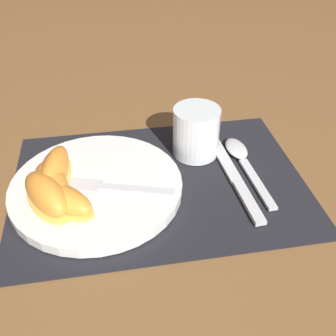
% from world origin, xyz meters
% --- Properties ---
extents(ground_plane, '(3.00, 3.00, 0.00)m').
position_xyz_m(ground_plane, '(0.00, 0.00, 0.00)').
color(ground_plane, brown).
extents(placemat, '(0.46, 0.32, 0.00)m').
position_xyz_m(placemat, '(0.00, 0.00, 0.00)').
color(placemat, black).
rests_on(placemat, ground_plane).
extents(plate, '(0.26, 0.26, 0.02)m').
position_xyz_m(plate, '(-0.10, -0.01, 0.01)').
color(plate, white).
rests_on(plate, placemat).
extents(juice_glass, '(0.08, 0.08, 0.08)m').
position_xyz_m(juice_glass, '(0.07, 0.07, 0.04)').
color(juice_glass, silver).
rests_on(juice_glass, placemat).
extents(knife, '(0.03, 0.23, 0.01)m').
position_xyz_m(knife, '(0.12, -0.01, 0.01)').
color(knife, silver).
rests_on(knife, placemat).
extents(spoon, '(0.04, 0.19, 0.01)m').
position_xyz_m(spoon, '(0.15, 0.03, 0.01)').
color(spoon, silver).
rests_on(spoon, placemat).
extents(fork, '(0.18, 0.07, 0.00)m').
position_xyz_m(fork, '(-0.08, -0.02, 0.02)').
color(fork, silver).
rests_on(fork, plate).
extents(citrus_wedge_0, '(0.06, 0.13, 0.05)m').
position_xyz_m(citrus_wedge_0, '(-0.16, -0.00, 0.04)').
color(citrus_wedge_0, '#F7C656').
rests_on(citrus_wedge_0, plate).
extents(citrus_wedge_1, '(0.07, 0.11, 0.04)m').
position_xyz_m(citrus_wedge_1, '(-0.16, -0.02, 0.04)').
color(citrus_wedge_1, '#F7C656').
rests_on(citrus_wedge_1, plate).
extents(citrus_wedge_2, '(0.09, 0.11, 0.05)m').
position_xyz_m(citrus_wedge_2, '(-0.16, -0.05, 0.04)').
color(citrus_wedge_2, '#F7C656').
rests_on(citrus_wedge_2, plate).
extents(citrus_wedge_3, '(0.11, 0.11, 0.03)m').
position_xyz_m(citrus_wedge_3, '(-0.15, -0.05, 0.03)').
color(citrus_wedge_3, '#F7C656').
rests_on(citrus_wedge_3, plate).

